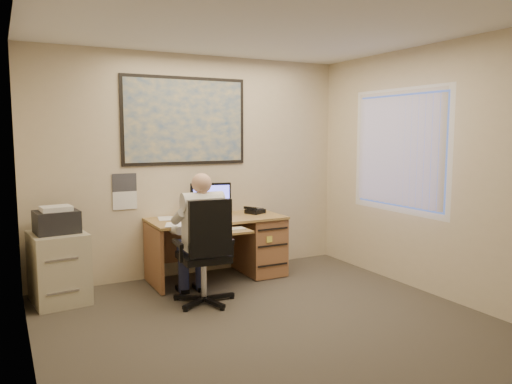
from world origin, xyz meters
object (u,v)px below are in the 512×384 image
filing_cabinet (58,261)px  person (202,238)px  desk (241,239)px  office_chair (206,273)px

filing_cabinet → person: size_ratio=0.75×
desk → filing_cabinet: bearing=-179.2°
desk → filing_cabinet: 2.12m
desk → person: size_ratio=1.19×
office_chair → person: person is taller
filing_cabinet → office_chair: size_ratio=0.91×
desk → person: bearing=-137.3°
filing_cabinet → office_chair: office_chair is taller
office_chair → person: 0.36m
filing_cabinet → office_chair: 1.55m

